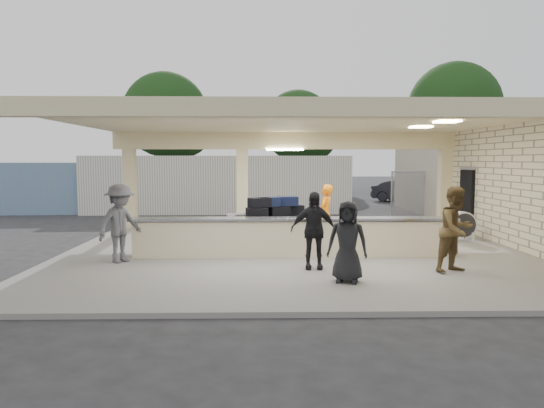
{
  "coord_description": "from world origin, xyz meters",
  "views": [
    {
      "loc": [
        -0.78,
        -12.56,
        2.53
      ],
      "look_at": [
        -0.52,
        1.0,
        1.29
      ],
      "focal_mm": 32.0,
      "sensor_mm": 36.0,
      "label": 1
    }
  ],
  "objects_px": {
    "passenger_c": "(120,223)",
    "container_blue": "(45,188)",
    "drum_fan": "(462,225)",
    "car_white_b": "(510,192)",
    "baggage_handler": "(325,215)",
    "car_dark": "(406,192)",
    "passenger_d": "(347,242)",
    "passenger_a": "(456,229)",
    "luggage_cart": "(274,220)",
    "container_white": "(218,184)",
    "passenger_b": "(313,230)",
    "car_white_a": "(439,194)",
    "baggage_counter": "(294,237)"
  },
  "relations": [
    {
      "from": "passenger_c",
      "to": "container_blue",
      "type": "relative_size",
      "value": 0.2
    },
    {
      "from": "drum_fan",
      "to": "car_white_b",
      "type": "xyz_separation_m",
      "value": [
        7.6,
        11.96,
        0.21
      ]
    },
    {
      "from": "baggage_handler",
      "to": "car_dark",
      "type": "distance_m",
      "value": 16.23
    },
    {
      "from": "passenger_d",
      "to": "passenger_a",
      "type": "bearing_deg",
      "value": 33.14
    },
    {
      "from": "passenger_a",
      "to": "car_white_b",
      "type": "xyz_separation_m",
      "value": [
        9.41,
        15.99,
        -0.25
      ]
    },
    {
      "from": "drum_fan",
      "to": "passenger_a",
      "type": "height_order",
      "value": "passenger_a"
    },
    {
      "from": "luggage_cart",
      "to": "container_white",
      "type": "xyz_separation_m",
      "value": [
        -2.45,
        10.11,
        0.47
      ]
    },
    {
      "from": "container_white",
      "to": "passenger_d",
      "type": "bearing_deg",
      "value": -76.47
    },
    {
      "from": "passenger_a",
      "to": "passenger_b",
      "type": "height_order",
      "value": "passenger_a"
    },
    {
      "from": "passenger_d",
      "to": "container_blue",
      "type": "xyz_separation_m",
      "value": [
        -12.07,
        13.8,
        0.28
      ]
    },
    {
      "from": "container_white",
      "to": "container_blue",
      "type": "bearing_deg",
      "value": 178.8
    },
    {
      "from": "car_white_a",
      "to": "baggage_counter",
      "type": "bearing_deg",
      "value": 126.68
    },
    {
      "from": "passenger_b",
      "to": "passenger_c",
      "type": "bearing_deg",
      "value": 171.9
    },
    {
      "from": "passenger_a",
      "to": "passenger_c",
      "type": "xyz_separation_m",
      "value": [
        -7.56,
        1.14,
        -0.0
      ]
    },
    {
      "from": "passenger_b",
      "to": "container_white",
      "type": "bearing_deg",
      "value": 106.05
    },
    {
      "from": "passenger_b",
      "to": "passenger_a",
      "type": "bearing_deg",
      "value": -5.34
    },
    {
      "from": "baggage_counter",
      "to": "car_dark",
      "type": "relative_size",
      "value": 2.11
    },
    {
      "from": "drum_fan",
      "to": "car_white_b",
      "type": "bearing_deg",
      "value": 52.99
    },
    {
      "from": "luggage_cart",
      "to": "car_white_b",
      "type": "height_order",
      "value": "car_white_b"
    },
    {
      "from": "luggage_cart",
      "to": "car_white_a",
      "type": "height_order",
      "value": "luggage_cart"
    },
    {
      "from": "passenger_d",
      "to": "car_white_a",
      "type": "relative_size",
      "value": 0.36
    },
    {
      "from": "car_dark",
      "to": "passenger_a",
      "type": "bearing_deg",
      "value": -152.33
    },
    {
      "from": "luggage_cart",
      "to": "car_white_a",
      "type": "xyz_separation_m",
      "value": [
        9.35,
        12.91,
        -0.24
      ]
    },
    {
      "from": "car_white_b",
      "to": "container_white",
      "type": "distance_m",
      "value": 16.02
    },
    {
      "from": "passenger_d",
      "to": "car_dark",
      "type": "height_order",
      "value": "passenger_d"
    },
    {
      "from": "passenger_d",
      "to": "car_white_b",
      "type": "distance_m",
      "value": 20.6
    },
    {
      "from": "car_white_a",
      "to": "car_dark",
      "type": "bearing_deg",
      "value": 6.22
    },
    {
      "from": "baggage_handler",
      "to": "car_white_a",
      "type": "bearing_deg",
      "value": 172.76
    },
    {
      "from": "baggage_handler",
      "to": "car_white_b",
      "type": "xyz_separation_m",
      "value": [
        11.81,
        12.63,
        -0.18
      ]
    },
    {
      "from": "container_white",
      "to": "container_blue",
      "type": "height_order",
      "value": "container_white"
    },
    {
      "from": "luggage_cart",
      "to": "passenger_c",
      "type": "height_order",
      "value": "passenger_c"
    },
    {
      "from": "passenger_b",
      "to": "car_dark",
      "type": "bearing_deg",
      "value": 69.16
    },
    {
      "from": "passenger_c",
      "to": "passenger_b",
      "type": "bearing_deg",
      "value": -63.61
    },
    {
      "from": "drum_fan",
      "to": "container_white",
      "type": "height_order",
      "value": "container_white"
    },
    {
      "from": "passenger_c",
      "to": "car_dark",
      "type": "xyz_separation_m",
      "value": [
        11.85,
        17.01,
        -0.38
      ]
    },
    {
      "from": "car_white_a",
      "to": "container_white",
      "type": "xyz_separation_m",
      "value": [
        -11.79,
        -2.8,
        0.71
      ]
    },
    {
      "from": "container_blue",
      "to": "passenger_c",
      "type": "bearing_deg",
      "value": -62.92
    },
    {
      "from": "drum_fan",
      "to": "car_dark",
      "type": "relative_size",
      "value": 0.23
    },
    {
      "from": "drum_fan",
      "to": "car_dark",
      "type": "distance_m",
      "value": 14.34
    },
    {
      "from": "luggage_cart",
      "to": "drum_fan",
      "type": "xyz_separation_m",
      "value": [
        5.7,
        1.06,
        -0.31
      ]
    },
    {
      "from": "container_white",
      "to": "drum_fan",
      "type": "bearing_deg",
      "value": -49.88
    },
    {
      "from": "passenger_a",
      "to": "container_blue",
      "type": "xyz_separation_m",
      "value": [
        -14.57,
        12.98,
        0.17
      ]
    },
    {
      "from": "baggage_handler",
      "to": "container_white",
      "type": "relative_size",
      "value": 0.14
    },
    {
      "from": "drum_fan",
      "to": "passenger_a",
      "type": "relative_size",
      "value": 0.47
    },
    {
      "from": "passenger_b",
      "to": "car_white_b",
      "type": "relative_size",
      "value": 0.35
    },
    {
      "from": "baggage_handler",
      "to": "container_blue",
      "type": "xyz_separation_m",
      "value": [
        -12.18,
        9.62,
        0.23
      ]
    },
    {
      "from": "container_blue",
      "to": "car_dark",
      "type": "bearing_deg",
      "value": 11.75
    },
    {
      "from": "car_white_b",
      "to": "container_blue",
      "type": "bearing_deg",
      "value": 119.34
    },
    {
      "from": "passenger_d",
      "to": "baggage_handler",
      "type": "bearing_deg",
      "value": 103.71
    },
    {
      "from": "luggage_cart",
      "to": "container_blue",
      "type": "bearing_deg",
      "value": 121.05
    }
  ]
}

